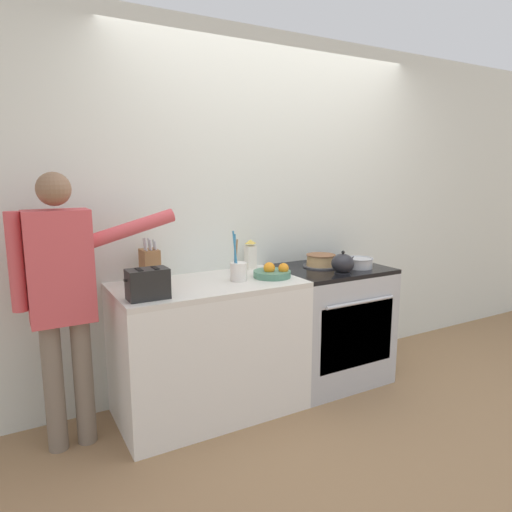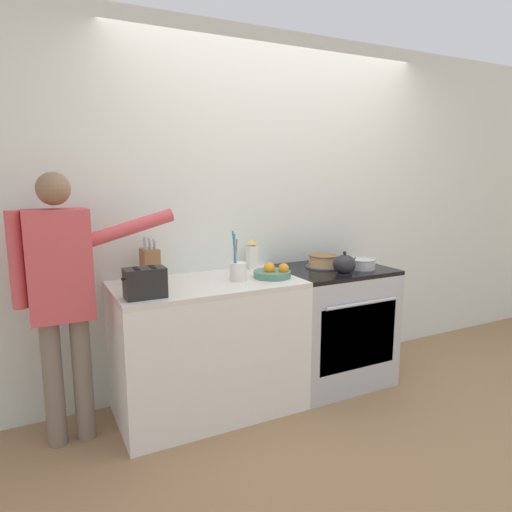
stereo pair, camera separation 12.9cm
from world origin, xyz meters
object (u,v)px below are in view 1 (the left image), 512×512
at_px(layer_cake, 321,261).
at_px(person_baker, 63,289).
at_px(toaster, 148,284).
at_px(knife_block, 150,266).
at_px(tea_kettle, 343,264).
at_px(stove_range, 329,323).
at_px(mixing_bowl, 359,263).
at_px(utensil_crock, 238,270).
at_px(milk_carton, 250,255).
at_px(fruit_bowl, 273,273).

relative_size(layer_cake, person_baker, 0.17).
bearing_deg(layer_cake, toaster, -170.42).
xyz_separation_m(layer_cake, knife_block, (-1.27, 0.14, 0.07)).
bearing_deg(tea_kettle, stove_range, 75.40).
xyz_separation_m(knife_block, toaster, (-0.12, -0.37, -0.03)).
height_order(stove_range, layer_cake, layer_cake).
height_order(mixing_bowl, toaster, toaster).
bearing_deg(stove_range, layer_cake, 137.65).
bearing_deg(person_baker, utensil_crock, -3.93).
height_order(layer_cake, knife_block, knife_block).
height_order(stove_range, utensil_crock, utensil_crock).
xyz_separation_m(toaster, milk_carton, (0.89, 0.43, 0.02)).
xyz_separation_m(mixing_bowl, milk_carton, (-0.72, 0.37, 0.06)).
height_order(tea_kettle, utensil_crock, utensil_crock).
height_order(knife_block, utensil_crock, utensil_crock).
distance_m(stove_range, tea_kettle, 0.55).
distance_m(layer_cake, utensil_crock, 0.75).
bearing_deg(toaster, mixing_bowl, 2.01).
xyz_separation_m(utensil_crock, person_baker, (-1.06, 0.06, -0.01)).
bearing_deg(fruit_bowl, toaster, -172.73).
bearing_deg(milk_carton, stove_range, -23.70).
distance_m(fruit_bowl, toaster, 0.90).
height_order(layer_cake, toaster, toaster).
distance_m(stove_range, toaster, 1.55).
height_order(stove_range, toaster, toaster).
distance_m(toaster, person_baker, 0.47).
bearing_deg(mixing_bowl, stove_range, 142.71).
xyz_separation_m(stove_range, utensil_crock, (-0.80, -0.04, 0.51)).
bearing_deg(milk_carton, person_baker, -170.31).
relative_size(layer_cake, utensil_crock, 0.81).
relative_size(layer_cake, tea_kettle, 1.35).
relative_size(mixing_bowl, toaster, 0.82).
relative_size(mixing_bowl, person_baker, 0.13).
bearing_deg(stove_range, fruit_bowl, -172.67).
bearing_deg(knife_block, mixing_bowl, -11.88).
relative_size(knife_block, person_baker, 0.19).
relative_size(stove_range, knife_block, 2.96).
height_order(utensil_crock, person_baker, person_baker).
relative_size(stove_range, layer_cake, 3.31).
xyz_separation_m(stove_range, layer_cake, (-0.05, 0.05, 0.49)).
bearing_deg(mixing_bowl, fruit_bowl, 175.49).
xyz_separation_m(layer_cake, mixing_bowl, (0.22, -0.18, -0.00)).
relative_size(stove_range, tea_kettle, 4.47).
distance_m(mixing_bowl, toaster, 1.62).
relative_size(fruit_bowl, toaster, 1.04).
bearing_deg(mixing_bowl, knife_block, 168.12).
height_order(stove_range, person_baker, person_baker).
height_order(fruit_bowl, milk_carton, milk_carton).
height_order(mixing_bowl, utensil_crock, utensil_crock).
bearing_deg(utensil_crock, milk_carton, 49.20).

